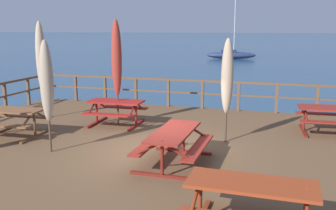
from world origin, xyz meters
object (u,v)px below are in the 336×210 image
picnic_table_front_left (174,140)px  picnic_table_mid_centre (251,196)px  patio_umbrella_tall_back_right (117,58)px  sailboat_distant (231,55)px  picnic_table_back_right (116,107)px  picnic_table_mid_right (14,117)px  patio_umbrella_tall_mid_right (47,82)px  patio_umbrella_tall_mid_left (227,77)px  patio_umbrella_short_back (41,57)px  picnic_table_mid_left (334,114)px

picnic_table_front_left → picnic_table_mid_centre: same height
patio_umbrella_tall_back_right → sailboat_distant: 36.85m
picnic_table_back_right → picnic_table_mid_right: size_ratio=1.01×
picnic_table_mid_right → patio_umbrella_tall_back_right: 3.39m
patio_umbrella_tall_mid_right → patio_umbrella_tall_mid_left: 4.50m
patio_umbrella_tall_mid_left → patio_umbrella_short_back: size_ratio=0.85×
picnic_table_mid_centre → patio_umbrella_tall_mid_left: bearing=103.1°
picnic_table_mid_centre → picnic_table_mid_right: size_ratio=1.11×
picnic_table_front_left → picnic_table_mid_centre: (1.88, -2.41, -0.00)m
picnic_table_mid_right → patio_umbrella_short_back: size_ratio=0.53×
patio_umbrella_tall_mid_left → patio_umbrella_short_back: patio_umbrella_short_back is taller
picnic_table_front_left → patio_umbrella_short_back: bearing=151.2°
picnic_table_front_left → picnic_table_mid_centre: bearing=-52.0°
patio_umbrella_tall_back_right → patio_umbrella_short_back: bearing=178.6°
sailboat_distant → patio_umbrella_short_back: bearing=-92.1°
picnic_table_back_right → picnic_table_mid_centre: 6.99m
picnic_table_front_left → picnic_table_mid_left: bearing=45.6°
patio_umbrella_tall_mid_right → sailboat_distant: (-0.92, 39.72, -2.00)m
patio_umbrella_tall_back_right → patio_umbrella_short_back: size_ratio=1.01×
picnic_table_front_left → picnic_table_back_right: same height
picnic_table_mid_centre → patio_umbrella_tall_mid_right: bearing=155.0°
picnic_table_mid_left → patio_umbrella_tall_back_right: 6.60m
patio_umbrella_short_back → sailboat_distant: (1.35, 36.69, -2.31)m
patio_umbrella_tall_back_right → picnic_table_mid_right: bearing=-138.0°
sailboat_distant → patio_umbrella_tall_back_right: bearing=-87.8°
picnic_table_back_right → patio_umbrella_tall_mid_right: (-0.41, -2.93, 1.18)m
picnic_table_front_left → patio_umbrella_tall_mid_right: (-3.12, -0.07, 1.17)m
picnic_table_mid_centre → sailboat_distant: (-5.93, 42.06, -0.82)m
picnic_table_back_right → patio_umbrella_tall_back_right: (0.05, 0.04, 1.52)m
picnic_table_mid_right → patio_umbrella_tall_back_right: (2.25, 2.03, 1.52)m
picnic_table_back_right → patio_umbrella_tall_mid_right: bearing=-98.0°
picnic_table_front_left → patio_umbrella_short_back: 6.34m
picnic_table_back_right → picnic_table_mid_right: (-2.21, -1.99, -0.00)m
picnic_table_back_right → picnic_table_mid_right: bearing=-138.0°
picnic_table_mid_left → picnic_table_front_left: bearing=-134.4°
picnic_table_mid_right → picnic_table_front_left: bearing=-10.0°
picnic_table_mid_right → patio_umbrella_tall_mid_right: bearing=-27.7°
picnic_table_back_right → sailboat_distant: bearing=92.1°
picnic_table_front_left → patio_umbrella_tall_mid_left: 2.50m
patio_umbrella_short_back → sailboat_distant: size_ratio=0.42×
picnic_table_back_right → patio_umbrella_short_back: patio_umbrella_short_back is taller
picnic_table_mid_centre → patio_umbrella_tall_back_right: size_ratio=0.59×
patio_umbrella_tall_back_right → patio_umbrella_short_back: (-2.74, 0.07, -0.03)m
patio_umbrella_tall_mid_right → patio_umbrella_short_back: patio_umbrella_short_back is taller
picnic_table_mid_centre → sailboat_distant: 42.48m
patio_umbrella_tall_mid_left → patio_umbrella_tall_back_right: size_ratio=0.84×
patio_umbrella_tall_mid_right → picnic_table_front_left: bearing=1.3°
patio_umbrella_tall_back_right → patio_umbrella_tall_mid_left: bearing=-13.9°
picnic_table_mid_left → picnic_table_mid_right: 9.09m
patio_umbrella_tall_mid_right → sailboat_distant: 39.78m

